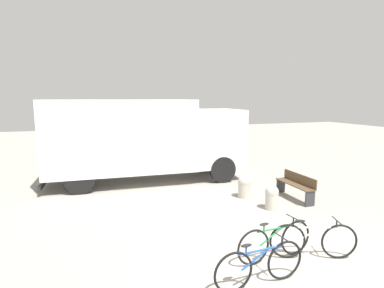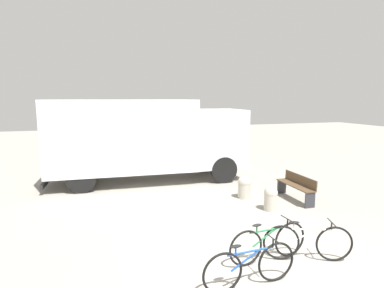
{
  "view_description": "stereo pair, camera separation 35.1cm",
  "coord_description": "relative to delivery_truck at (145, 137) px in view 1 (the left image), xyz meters",
  "views": [
    {
      "loc": [
        -3.63,
        -5.0,
        3.35
      ],
      "look_at": [
        -0.23,
        4.77,
        1.79
      ],
      "focal_mm": 28.0,
      "sensor_mm": 36.0,
      "label": 1
    },
    {
      "loc": [
        -3.29,
        -5.11,
        3.35
      ],
      "look_at": [
        -0.23,
        4.77,
        1.79
      ],
      "focal_mm": 28.0,
      "sensor_mm": 36.0,
      "label": 2
    }
  ],
  "objects": [
    {
      "name": "ground_plane",
      "position": [
        1.5,
        -6.92,
        -1.84
      ],
      "size": [
        60.0,
        60.0,
        0.0
      ],
      "primitive_type": "plane",
      "color": "gray"
    },
    {
      "name": "delivery_truck",
      "position": [
        0.0,
        0.0,
        0.0
      ],
      "size": [
        7.95,
        2.76,
        3.32
      ],
      "rotation": [
        0.0,
        0.0,
        -0.06
      ],
      "color": "white",
      "rests_on": "ground"
    },
    {
      "name": "park_bench",
      "position": [
        4.39,
        -3.87,
        -1.35
      ],
      "size": [
        0.42,
        1.63,
        0.85
      ],
      "rotation": [
        0.0,
        0.0,
        1.56
      ],
      "color": "brown",
      "rests_on": "ground"
    },
    {
      "name": "bicycle_near",
      "position": [
        0.66,
        -7.62,
        -1.44
      ],
      "size": [
        1.84,
        0.44,
        0.86
      ],
      "rotation": [
        0.0,
        0.0,
        0.04
      ],
      "color": "black",
      "rests_on": "ground"
    },
    {
      "name": "bicycle_middle",
      "position": [
        1.44,
        -6.94,
        -1.44
      ],
      "size": [
        1.84,
        0.44,
        0.86
      ],
      "rotation": [
        0.0,
        0.0,
        0.07
      ],
      "color": "black",
      "rests_on": "ground"
    },
    {
      "name": "bicycle_far",
      "position": [
        2.23,
        -7.17,
        -1.44
      ],
      "size": [
        1.74,
        0.71,
        0.86
      ],
      "rotation": [
        0.0,
        0.0,
        -0.35
      ],
      "color": "black",
      "rests_on": "ground"
    },
    {
      "name": "bollard_near_bench",
      "position": [
        3.05,
        -4.44,
        -1.44
      ],
      "size": [
        0.41,
        0.41,
        0.75
      ],
      "color": "#B2AD9E",
      "rests_on": "ground"
    },
    {
      "name": "bollard_far_bench",
      "position": [
        2.81,
        -3.18,
        -1.44
      ],
      "size": [
        0.44,
        0.44,
        0.77
      ],
      "color": "#B2AD9E",
      "rests_on": "ground"
    }
  ]
}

